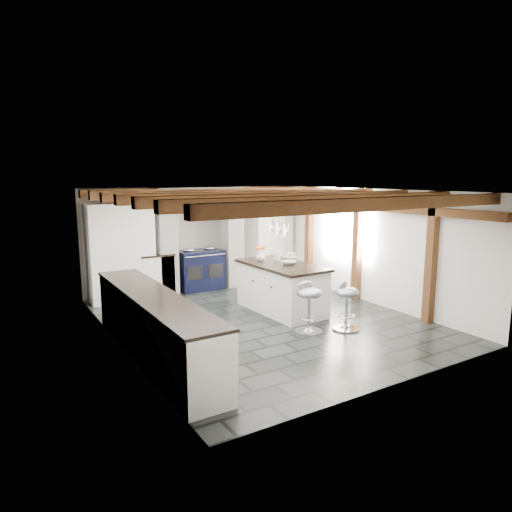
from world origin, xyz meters
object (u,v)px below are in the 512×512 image
range_cooker (200,269)px  bar_stool_near (346,300)px  kitchen_island (281,287)px  bar_stool_far (309,301)px

range_cooker → bar_stool_near: (0.92, -3.81, 0.05)m
bar_stool_near → kitchen_island: bearing=78.1°
bar_stool_near → bar_stool_far: size_ratio=0.97×
kitchen_island → bar_stool_far: bearing=-106.0°
bar_stool_near → bar_stool_far: 0.65m
kitchen_island → bar_stool_near: size_ratio=2.28×
range_cooker → kitchen_island: 2.44m
kitchen_island → bar_stool_near: kitchen_island is taller
bar_stool_near → range_cooker: bearing=79.5°
range_cooker → bar_stool_far: range_cooker is taller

